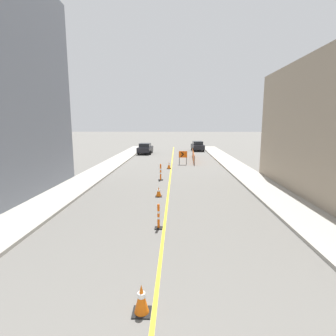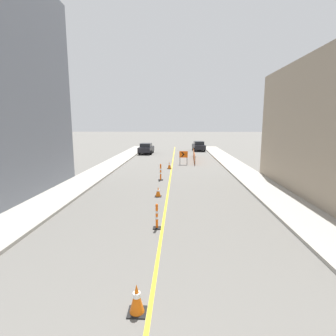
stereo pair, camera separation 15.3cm
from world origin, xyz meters
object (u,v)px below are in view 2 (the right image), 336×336
traffic_cone_third (169,165)px  delineator_post_front (157,218)px  parked_car_curb_near (146,148)px  parked_car_curb_mid (199,146)px  traffic_cone_second (158,192)px  delineator_post_rear (161,173)px  traffic_cone_nearest (137,299)px  arrow_barricade_primary (184,155)px

traffic_cone_third → delineator_post_front: size_ratio=0.63×
delineator_post_front → traffic_cone_third: bearing=89.9°
traffic_cone_third → parked_car_curb_near: (-3.92, 13.19, 0.46)m
traffic_cone_third → delineator_post_front: delineator_post_front is taller
parked_car_curb_near → parked_car_curb_mid: 9.49m
traffic_cone_third → parked_car_curb_near: 13.77m
delineator_post_front → parked_car_curb_mid: parked_car_curb_mid is taller
traffic_cone_second → delineator_post_rear: (-0.16, 4.78, 0.28)m
traffic_cone_third → delineator_post_front: (-0.01, -15.13, 0.13)m
traffic_cone_nearest → parked_car_curb_mid: parked_car_curb_mid is taller
delineator_post_front → arrow_barricade_primary: size_ratio=0.74×
delineator_post_rear → traffic_cone_third: bearing=84.6°
traffic_cone_second → delineator_post_rear: 4.79m
traffic_cone_second → delineator_post_rear: delineator_post_rear is taller
parked_car_curb_near → delineator_post_front: bearing=-79.1°
traffic_cone_second → traffic_cone_nearest: bearing=-88.4°
delineator_post_front → arrow_barricade_primary: bearing=85.3°
traffic_cone_second → arrow_barricade_primary: arrow_barricade_primary is taller
parked_car_curb_mid → arrow_barricade_primary: bearing=-103.6°
delineator_post_front → parked_car_curb_mid: size_ratio=0.25×
traffic_cone_third → parked_car_curb_near: size_ratio=0.16×
delineator_post_rear → delineator_post_front: bearing=-87.1°
delineator_post_front → delineator_post_rear: size_ratio=0.83×
parked_car_curb_near → traffic_cone_third: bearing=-70.4°
arrow_barricade_primary → traffic_cone_third: bearing=-117.8°
traffic_cone_second → traffic_cone_third: traffic_cone_third is taller
arrow_barricade_primary → parked_car_curb_near: (-5.38, 10.40, -0.25)m
traffic_cone_second → traffic_cone_third: bearing=88.1°
delineator_post_rear → arrow_barricade_primary: size_ratio=0.88×
delineator_post_front → parked_car_curb_near: 28.59m
traffic_cone_second → arrow_barricade_primary: (1.80, 12.94, 0.75)m
arrow_barricade_primary → parked_car_curb_near: size_ratio=0.34×
traffic_cone_nearest → parked_car_curb_near: (-3.85, 33.40, 0.44)m
delineator_post_front → parked_car_curb_near: parked_car_curb_near is taller
traffic_cone_nearest → delineator_post_front: 5.09m
traffic_cone_nearest → traffic_cone_third: traffic_cone_nearest is taller
traffic_cone_third → parked_car_curb_mid: size_ratio=0.16×
delineator_post_front → arrow_barricade_primary: arrow_barricade_primary is taller
arrow_barricade_primary → parked_car_curb_mid: bearing=79.3°
traffic_cone_second → traffic_cone_third: size_ratio=0.88×
traffic_cone_nearest → traffic_cone_third: bearing=89.8°
traffic_cone_second → parked_car_curb_mid: size_ratio=0.14×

